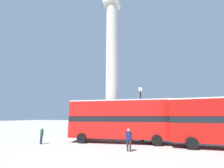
% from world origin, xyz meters
% --- Properties ---
extents(ground_plane, '(200.00, 200.00, 0.00)m').
position_xyz_m(ground_plane, '(0.00, 0.00, 0.00)').
color(ground_plane, '#9E9B93').
extents(monument_column, '(6.07, 6.07, 21.45)m').
position_xyz_m(monument_column, '(0.00, 0.00, 6.10)').
color(monument_column, beige).
rests_on(monument_column, ground_plane).
extents(bus_b, '(10.82, 3.43, 4.42)m').
position_xyz_m(bus_b, '(1.67, -3.07, 2.44)').
color(bus_b, red).
rests_on(bus_b, ground_plane).
extents(equestrian_statue, '(4.17, 3.65, 5.62)m').
position_xyz_m(equestrian_statue, '(10.80, 4.98, 1.54)').
color(equestrian_statue, beige).
rests_on(equestrian_statue, ground_plane).
extents(street_lamp, '(0.49, 0.49, 6.10)m').
position_xyz_m(street_lamp, '(3.94, -1.51, 3.80)').
color(street_lamp, black).
rests_on(street_lamp, ground_plane).
extents(pedestrian_near_lamp, '(0.48, 0.30, 1.71)m').
position_xyz_m(pedestrian_near_lamp, '(3.32, -6.97, 0.96)').
color(pedestrian_near_lamp, '#28282D').
rests_on(pedestrian_near_lamp, ground_plane).
extents(pedestrian_by_plinth, '(0.44, 0.35, 1.59)m').
position_xyz_m(pedestrian_by_plinth, '(-5.66, -6.08, 0.87)').
color(pedestrian_by_plinth, '#192347').
rests_on(pedestrian_by_plinth, ground_plane).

